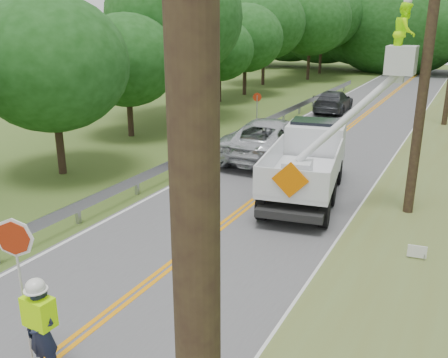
% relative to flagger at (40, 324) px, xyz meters
% --- Properties ---
extents(ground, '(140.00, 140.00, 0.00)m').
position_rel_flagger_xyz_m(ground, '(-0.25, 1.41, -1.06)').
color(ground, '#3E521C').
rests_on(ground, ground).
extents(road, '(7.20, 96.00, 0.03)m').
position_rel_flagger_xyz_m(road, '(-0.25, 15.41, -1.05)').
color(road, '#545456').
rests_on(road, ground).
extents(guardrail, '(0.18, 48.00, 0.77)m').
position_rel_flagger_xyz_m(guardrail, '(-4.27, 16.32, -0.51)').
color(guardrail, '#93949B').
rests_on(guardrail, ground).
extents(utility_poles, '(1.60, 43.30, 10.00)m').
position_rel_flagger_xyz_m(utility_poles, '(4.75, 18.42, 4.21)').
color(utility_poles, black).
rests_on(utility_poles, ground).
extents(treeline_left, '(10.80, 57.58, 10.51)m').
position_rel_flagger_xyz_m(treeline_left, '(-10.80, 32.80, 4.59)').
color(treeline_left, '#332319').
rests_on(treeline_left, ground).
extents(treeline_horizon, '(57.59, 15.13, 12.68)m').
position_rel_flagger_xyz_m(treeline_horizon, '(1.58, 57.50, 4.44)').
color(treeline_horizon, '#143F10').
rests_on(treeline_horizon, ground).
extents(flagger, '(1.13, 0.46, 2.92)m').
position_rel_flagger_xyz_m(flagger, '(0.00, 0.00, 0.00)').
color(flagger, '#191E33').
rests_on(flagger, road).
extents(bucket_truck, '(4.90, 6.90, 6.54)m').
position_rel_flagger_xyz_m(bucket_truck, '(1.28, 11.72, 0.44)').
color(bucket_truck, black).
rests_on(bucket_truck, road).
extents(suv_silver, '(3.20, 6.71, 1.85)m').
position_rel_flagger_xyz_m(suv_silver, '(-1.78, 15.16, -0.12)').
color(suv_silver, silver).
rests_on(suv_silver, road).
extents(suv_darkgrey, '(2.28, 5.06, 1.44)m').
position_rel_flagger_xyz_m(suv_darkgrey, '(-2.48, 28.03, -0.32)').
color(suv_darkgrey, '#33363A').
rests_on(suv_darkgrey, road).
extents(stop_sign_permanent, '(0.47, 0.18, 2.30)m').
position_rel_flagger_xyz_m(stop_sign_permanent, '(-4.43, 19.38, 0.44)').
color(stop_sign_permanent, '#93949B').
rests_on(stop_sign_permanent, ground).
extents(yard_sign, '(0.46, 0.09, 0.67)m').
position_rel_flagger_xyz_m(yard_sign, '(5.39, 7.13, -0.58)').
color(yard_sign, white).
rests_on(yard_sign, ground).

